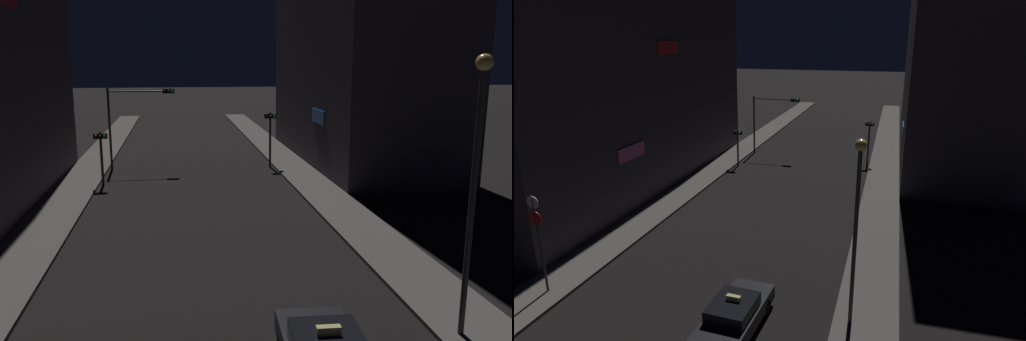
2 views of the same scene
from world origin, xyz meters
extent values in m
cube|color=#5B5651|center=(-7.07, 34.28, 0.07)|extent=(2.57, 72.57, 0.14)
cube|color=#5B5651|center=(7.07, 34.28, 0.07)|extent=(2.57, 72.57, 0.14)
cube|color=#3D3842|center=(-12.65, 24.41, 11.23)|extent=(8.58, 28.09, 22.46)
cube|color=#D859B2|center=(-8.32, 18.79, 4.04)|extent=(0.08, 2.80, 0.90)
cube|color=red|center=(-8.32, 24.41, 10.33)|extent=(0.08, 2.80, 0.90)
cube|color=#3D3842|center=(12.38, 36.46, 10.61)|extent=(8.05, 21.22, 21.22)
cube|color=#337FE5|center=(8.32, 32.21, 3.82)|extent=(0.08, 2.80, 0.90)
cube|color=black|center=(2.18, 9.16, 0.62)|extent=(2.03, 4.49, 0.60)
cube|color=black|center=(2.17, 8.96, 1.17)|extent=(1.69, 2.06, 0.50)
cylinder|color=black|center=(1.46, 10.56, 0.32)|extent=(0.25, 0.65, 0.64)
cylinder|color=black|center=(3.05, 10.48, 0.32)|extent=(0.25, 0.65, 0.64)
cylinder|color=black|center=(1.31, 7.84, 0.32)|extent=(0.25, 0.65, 0.64)
cube|color=#F4E08C|center=(2.18, 9.06, 1.52)|extent=(0.57, 0.21, 0.20)
cylinder|color=#2D2D33|center=(-5.54, 35.35, 2.83)|extent=(0.16, 0.16, 5.65)
cylinder|color=#2D2D33|center=(-3.50, 35.35, 5.40)|extent=(4.07, 0.10, 0.10)
cube|color=black|center=(-1.47, 35.35, 5.40)|extent=(0.80, 0.28, 0.32)
sphere|color=#3F0C0C|center=(-1.72, 35.17, 5.40)|extent=(0.20, 0.20, 0.20)
sphere|color=#3F2D0C|center=(-1.47, 35.17, 5.40)|extent=(0.20, 0.20, 0.20)
sphere|color=#19E54C|center=(-1.22, 35.17, 5.40)|extent=(0.20, 0.20, 0.20)
cylinder|color=#2D2D33|center=(-5.54, 30.63, 1.64)|extent=(0.16, 0.16, 3.28)
cube|color=black|center=(-5.54, 30.63, 3.03)|extent=(0.80, 0.28, 0.32)
sphere|color=#3F0C0C|center=(-5.78, 30.46, 3.03)|extent=(0.20, 0.20, 0.20)
sphere|color=#3F2D0C|center=(-5.54, 30.46, 3.03)|extent=(0.20, 0.20, 0.20)
sphere|color=#19E54C|center=(-5.29, 30.46, 3.03)|extent=(0.20, 0.20, 0.20)
cylinder|color=#2D2D33|center=(5.54, 34.63, 1.95)|extent=(0.16, 0.16, 3.90)
cube|color=black|center=(5.54, 34.63, 3.65)|extent=(0.80, 0.28, 0.32)
sphere|color=#3F0C0C|center=(5.29, 34.45, 3.65)|extent=(0.20, 0.20, 0.20)
sphere|color=#3F2D0C|center=(5.54, 34.45, 3.65)|extent=(0.20, 0.20, 0.20)
sphere|color=#19E54C|center=(5.78, 34.45, 3.65)|extent=(0.20, 0.20, 0.20)
cylinder|color=#2D2D33|center=(-6.80, 9.24, 2.34)|extent=(0.10, 0.10, 4.39)
cylinder|color=white|center=(-6.80, 9.22, 4.39)|extent=(0.57, 0.03, 0.57)
cylinder|color=red|center=(-6.80, 9.22, 3.67)|extent=(0.62, 0.03, 0.62)
cylinder|color=#2D2D33|center=(6.46, 10.73, 3.67)|extent=(0.16, 0.16, 7.05)
sphere|color=#F9C666|center=(6.46, 10.73, 7.41)|extent=(0.43, 0.43, 0.43)
camera|label=1|loc=(-1.08, -1.22, 7.45)|focal=36.44mm
camera|label=2|loc=(7.45, -4.29, 11.00)|focal=30.33mm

